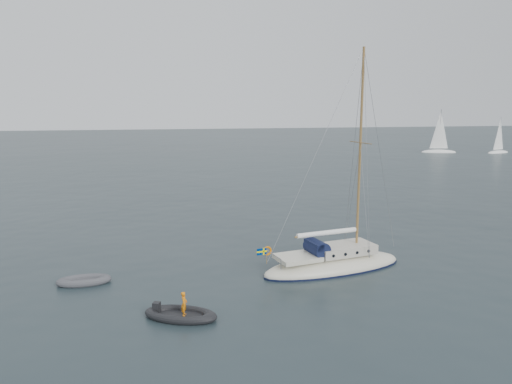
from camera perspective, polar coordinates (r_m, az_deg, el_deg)
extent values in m
plane|color=black|center=(29.24, 1.48, -9.21)|extent=(300.00, 300.00, 0.00)
ellipsoid|color=beige|center=(30.13, 8.81, -8.44)|extent=(8.92, 2.78, 1.49)
cube|color=beige|center=(30.05, 10.13, -6.49)|extent=(3.57, 1.88, 0.55)
cube|color=beige|center=(29.19, 4.41, -7.18)|extent=(2.38, 1.88, 0.25)
cylinder|color=#111837|center=(29.40, 6.77, -6.22)|extent=(0.95, 1.64, 0.95)
cube|color=#111837|center=(29.28, 6.41, -5.88)|extent=(0.45, 1.64, 0.40)
cylinder|color=olive|center=(29.26, 12.12, 4.33)|extent=(0.15, 0.15, 11.89)
cylinder|color=olive|center=(29.20, 12.17, 5.49)|extent=(0.05, 2.18, 0.05)
cylinder|color=olive|center=(29.37, 8.01, -4.67)|extent=(4.16, 0.10, 0.10)
cylinder|color=white|center=(29.36, 8.01, -4.58)|extent=(3.87, 0.28, 0.28)
cylinder|color=gray|center=(28.72, 1.34, -6.56)|extent=(0.04, 2.18, 0.04)
torus|color=orange|center=(29.27, 1.01, -6.23)|extent=(0.54, 0.10, 0.54)
cylinder|color=olive|center=(28.68, 0.65, -6.79)|extent=(0.03, 0.03, 0.89)
cube|color=navy|center=(28.55, 0.06, -6.25)|extent=(0.59, 0.02, 0.38)
cube|color=#F8ED00|center=(28.55, 0.06, -6.25)|extent=(0.61, 0.03, 0.09)
cube|color=#F8ED00|center=(28.56, 0.28, -6.24)|extent=(0.09, 0.03, 0.40)
cylinder|color=black|center=(30.50, 7.22, -6.15)|extent=(0.18, 0.06, 0.18)
cylinder|color=black|center=(28.77, 8.36, -7.20)|extent=(0.18, 0.06, 0.18)
cylinder|color=black|center=(30.74, 8.64, -6.05)|extent=(0.18, 0.06, 0.18)
cylinder|color=black|center=(29.03, 9.86, -7.09)|extent=(0.18, 0.06, 0.18)
cylinder|color=black|center=(31.00, 10.03, -5.96)|extent=(0.18, 0.06, 0.18)
cylinder|color=black|center=(29.30, 11.32, -6.97)|extent=(0.18, 0.06, 0.18)
cylinder|color=black|center=(31.28, 11.40, -5.86)|extent=(0.18, 0.06, 0.18)
cylinder|color=black|center=(29.60, 12.76, -6.85)|extent=(0.18, 0.06, 0.18)
cube|color=#46464B|center=(29.09, -19.05, -9.65)|extent=(1.77, 0.73, 0.10)
cube|color=black|center=(23.75, -8.60, -13.81)|extent=(2.15, 0.90, 0.11)
cube|color=black|center=(23.65, -11.52, -13.28)|extent=(0.31, 0.31, 0.54)
imported|color=orange|center=(23.52, -8.19, -12.46)|extent=(0.33, 0.45, 1.13)
ellipsoid|color=white|center=(105.55, 25.92, 4.06)|extent=(5.42, 1.81, 0.90)
cylinder|color=gray|center=(105.28, 26.07, 5.99)|extent=(0.09, 0.09, 6.32)
cone|color=white|center=(105.26, 26.05, 5.99)|extent=(2.89, 2.89, 5.87)
ellipsoid|color=white|center=(101.81, 20.14, 4.28)|extent=(6.59, 2.20, 1.10)
cylinder|color=gray|center=(101.49, 20.30, 6.71)|extent=(0.11, 0.11, 7.69)
cone|color=white|center=(101.46, 20.27, 6.71)|extent=(3.51, 3.51, 7.14)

